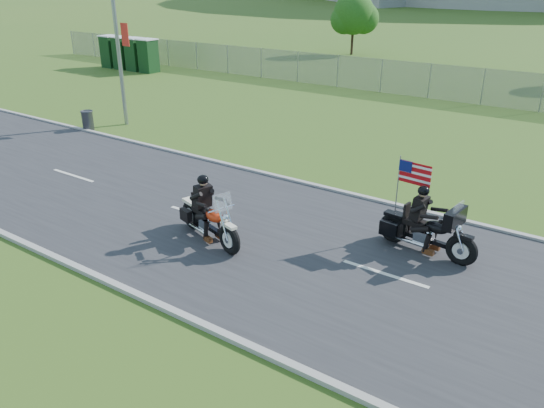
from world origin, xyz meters
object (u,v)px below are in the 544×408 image
Objects in this scene: porta_toilet_a at (148,56)px; porta_toilet_b at (135,55)px; streetlight at (117,0)px; trash_can at (88,121)px; porta_toilet_c at (122,53)px; motorcycle_lead at (209,221)px; motorcycle_follow at (427,231)px; porta_toilet_d at (110,52)px.

porta_toilet_a and porta_toilet_b have the same top height.
trash_can is at bearing -109.34° from streetlight.
porta_toilet_c is 17.59m from trash_can.
porta_toilet_a is at bearing 0.00° from porta_toilet_b.
porta_toilet_b is 16.65m from trash_can.
porta_toilet_a is 1.00× the size of porta_toilet_b.
porta_toilet_c reaches higher than motorcycle_lead.
porta_toilet_a is 2.59× the size of trash_can.
motorcycle_lead is (21.28, -17.99, -0.57)m from porta_toilet_a.
porta_toilet_a reaches higher than motorcycle_lead.
trash_can is (-17.04, 2.66, -0.18)m from motorcycle_follow.
porta_toilet_b is 31.75m from motorcycle_follow.
porta_toilet_b is at bearing 130.23° from trash_can.
porta_toilet_d is at bearing 180.00° from porta_toilet_b.
motorcycle_follow reaches higher than motorcycle_lead.
streetlight is 17.34m from porta_toilet_c.
motorcycle_follow is at bearing -28.93° from porta_toilet_b.
motorcycle_follow is (5.11, 2.62, 0.04)m from motorcycle_lead.
porta_toilet_d is 2.59× the size of trash_can.
porta_toilet_b is (-1.40, 0.00, 0.00)m from porta_toilet_a.
streetlight is at bearing 170.92° from motorcycle_follow.
porta_toilet_c reaches higher than motorcycle_follow.
porta_toilet_b is at bearing 136.65° from streetlight.
porta_toilet_a is at bearing 0.00° from porta_toilet_c.
porta_toilet_b is (-11.42, 10.78, -4.49)m from streetlight.
streetlight reaches higher than trash_can.
porta_toilet_b is 1.00× the size of porta_toilet_d.
streetlight is 11.27× the size of trash_can.
motorcycle_lead is at bearing -23.89° from trash_can.
porta_toilet_a is 27.87m from motorcycle_lead.
porta_toilet_b is 2.59× the size of trash_can.
porta_toilet_a is 4.20m from porta_toilet_d.
porta_toilet_c is 0.85× the size of motorcycle_lead.
porta_toilet_b and porta_toilet_c have the same top height.
motorcycle_follow is (16.37, -4.58, -5.02)m from streetlight.
motorcycle_follow is at bearing -15.64° from streetlight.
streetlight reaches higher than motorcycle_follow.
porta_toilet_a is at bearing 0.00° from porta_toilet_d.
porta_toilet_d is at bearing 159.89° from motorcycle_follow.
motorcycle_follow is at bearing -8.88° from trash_can.
motorcycle_lead is at bearing -35.22° from porta_toilet_d.
motorcycle_lead is 3.04× the size of trash_can.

